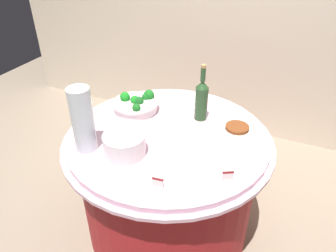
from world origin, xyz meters
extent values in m
plane|color=gray|center=(0.00, 0.00, 0.00)|extent=(6.00, 6.00, 0.00)
cylinder|color=maroon|center=(0.00, 0.00, 0.34)|extent=(1.01, 1.01, 0.69)
cylinder|color=#E0B2C6|center=(0.00, 0.00, 0.70)|extent=(1.16, 1.16, 0.02)
cylinder|color=#E0B2C6|center=(0.00, 0.00, 0.72)|extent=(1.10, 1.10, 0.03)
cylinder|color=white|center=(-0.28, 0.15, 0.77)|extent=(0.26, 0.26, 0.05)
cylinder|color=white|center=(-0.28, 0.15, 0.80)|extent=(0.28, 0.28, 0.01)
sphere|color=#19651E|center=(-0.24, 0.21, 0.81)|extent=(0.05, 0.05, 0.05)
sphere|color=#197E1E|center=(-0.28, 0.15, 0.81)|extent=(0.05, 0.05, 0.05)
sphere|color=#19631E|center=(-0.23, 0.07, 0.82)|extent=(0.05, 0.05, 0.05)
sphere|color=#19811E|center=(-0.35, 0.15, 0.82)|extent=(0.06, 0.06, 0.06)
sphere|color=#19691E|center=(-0.23, 0.23, 0.82)|extent=(0.07, 0.07, 0.07)
sphere|color=#19571E|center=(-0.26, 0.15, 0.81)|extent=(0.06, 0.06, 0.06)
cylinder|color=white|center=(-0.13, -0.25, 0.74)|extent=(0.21, 0.21, 0.01)
cylinder|color=white|center=(-0.13, -0.25, 0.76)|extent=(0.21, 0.21, 0.01)
cylinder|color=white|center=(-0.13, -0.25, 0.77)|extent=(0.21, 0.21, 0.01)
cylinder|color=white|center=(-0.13, -0.25, 0.78)|extent=(0.21, 0.21, 0.01)
cylinder|color=white|center=(-0.13, -0.25, 0.79)|extent=(0.21, 0.21, 0.01)
cylinder|color=white|center=(-0.13, -0.25, 0.80)|extent=(0.21, 0.21, 0.01)
cylinder|color=white|center=(-0.13, -0.25, 0.80)|extent=(0.21, 0.21, 0.01)
cylinder|color=white|center=(-0.13, -0.25, 0.81)|extent=(0.21, 0.21, 0.01)
cylinder|color=white|center=(-0.13, -0.25, 0.82)|extent=(0.21, 0.21, 0.01)
cylinder|color=white|center=(-0.13, -0.25, 0.83)|extent=(0.21, 0.21, 0.01)
cylinder|color=white|center=(-0.13, -0.25, 0.84)|extent=(0.21, 0.21, 0.01)
cylinder|color=#244823|center=(0.11, 0.23, 0.84)|extent=(0.07, 0.07, 0.20)
cone|color=#244823|center=(0.11, 0.23, 0.96)|extent=(0.07, 0.07, 0.04)
cylinder|color=#244823|center=(0.11, 0.23, 1.02)|extent=(0.03, 0.03, 0.08)
cylinder|color=#B2844C|center=(0.11, 0.23, 1.07)|extent=(0.03, 0.03, 0.02)
cylinder|color=silver|center=(-0.33, -0.29, 0.91)|extent=(0.11, 0.11, 0.34)
sphere|color=#E5B26B|center=(-0.31, -0.29, 0.78)|extent=(0.06, 0.06, 0.06)
sphere|color=#E5B26B|center=(-0.34, -0.27, 0.78)|extent=(0.06, 0.06, 0.06)
sphere|color=#E5B26B|center=(-0.34, -0.31, 0.78)|extent=(0.06, 0.06, 0.06)
sphere|color=#72C64C|center=(-0.31, -0.28, 0.83)|extent=(0.06, 0.06, 0.06)
sphere|color=#72C64C|center=(-0.35, -0.28, 0.83)|extent=(0.06, 0.06, 0.06)
sphere|color=#72C64C|center=(-0.33, -0.31, 0.83)|extent=(0.06, 0.06, 0.06)
sphere|color=red|center=(-0.32, -0.27, 0.89)|extent=(0.06, 0.06, 0.06)
sphere|color=red|center=(-0.35, -0.29, 0.89)|extent=(0.06, 0.06, 0.06)
sphere|color=red|center=(-0.31, -0.30, 0.89)|extent=(0.06, 0.06, 0.06)
sphere|color=#E5B26B|center=(-0.33, -0.27, 0.94)|extent=(0.06, 0.06, 0.06)
sphere|color=#E5B26B|center=(-0.34, -0.30, 0.94)|extent=(0.06, 0.06, 0.06)
sphere|color=#E5B26B|center=(-0.31, -0.29, 0.94)|extent=(0.06, 0.06, 0.06)
cylinder|color=silver|center=(0.07, 0.06, 0.74)|extent=(0.14, 0.09, 0.01)
cylinder|color=silver|center=(0.05, 0.03, 0.74)|extent=(0.14, 0.09, 0.01)
sphere|color=silver|center=(-0.01, 0.09, 0.74)|extent=(0.01, 0.01, 0.01)
cylinder|color=white|center=(0.34, 0.18, 0.75)|extent=(0.22, 0.22, 0.01)
cylinder|color=brown|center=(0.34, 0.18, 0.76)|extent=(0.13, 0.13, 0.02)
cylinder|color=white|center=(-0.01, 0.39, 0.75)|extent=(0.22, 0.22, 0.01)
cylinder|color=white|center=(-0.01, 0.39, 0.77)|extent=(0.15, 0.15, 0.03)
cube|color=white|center=(0.39, -0.23, 0.77)|extent=(0.05, 0.03, 0.05)
cube|color=maroon|center=(0.39, -0.23, 0.79)|extent=(0.05, 0.03, 0.01)
cube|color=white|center=(0.13, -0.40, 0.77)|extent=(0.05, 0.01, 0.05)
cube|color=maroon|center=(0.13, -0.40, 0.79)|extent=(0.05, 0.01, 0.01)
camera|label=1|loc=(0.59, -1.34, 1.74)|focal=34.49mm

